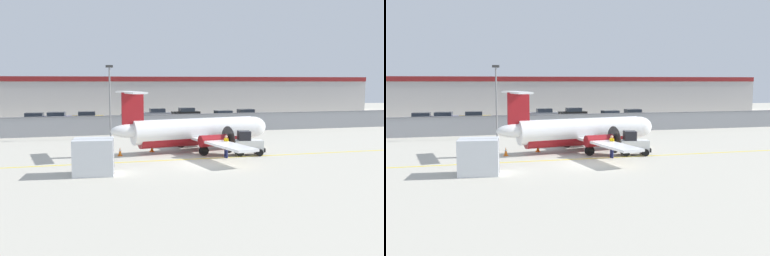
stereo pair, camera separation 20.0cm
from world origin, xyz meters
TOP-DOWN VIEW (x-y plane):
  - ground_plane at (0.00, 2.00)m, footprint 140.00×140.00m
  - perimeter_fence at (0.00, 18.00)m, footprint 98.00×0.10m
  - parking_lot_strip at (0.00, 29.50)m, footprint 98.00×17.00m
  - background_building at (0.00, 47.99)m, footprint 91.00×8.10m
  - commuter_airplane at (1.17, 5.49)m, footprint 13.75×16.03m
  - baggage_tug at (4.36, 2.58)m, footprint 2.48×1.69m
  - ground_crew_worker at (2.35, 1.85)m, footprint 0.41×0.55m
  - cargo_container at (-7.36, -1.49)m, footprint 2.59×2.23m
  - traffic_cone_near_left at (-5.22, 4.76)m, footprint 0.36×0.36m
  - traffic_cone_near_right at (6.59, 5.71)m, footprint 0.36×0.36m
  - traffic_cone_far_left at (-2.54, 6.02)m, footprint 0.36×0.36m
  - parked_car_0 at (-13.94, 29.95)m, footprint 4.27×2.15m
  - parked_car_1 at (-11.25, 30.48)m, footprint 4.35×2.33m
  - parked_car_2 at (-7.17, 30.64)m, footprint 4.25×2.11m
  - parked_car_3 at (-2.33, 24.08)m, footprint 4.22×2.04m
  - parked_car_4 at (2.81, 34.47)m, footprint 4.20×2.00m
  - parked_car_5 at (7.48, 35.24)m, footprint 4.34×2.31m
  - parked_car_6 at (11.09, 27.91)m, footprint 4.29×2.20m
  - parked_car_7 at (15.20, 29.83)m, footprint 4.22×2.03m
  - apron_light_pole at (-5.24, 14.84)m, footprint 0.70×0.30m

SIDE VIEW (x-z plane):
  - ground_plane at x=0.00m, z-range 0.00..0.01m
  - parking_lot_strip at x=0.00m, z-range 0.00..0.12m
  - traffic_cone_near_left at x=-5.22m, z-range -0.01..0.63m
  - traffic_cone_near_right at x=6.59m, z-range -0.01..0.63m
  - traffic_cone_far_left at x=-2.54m, z-range -0.01..0.63m
  - baggage_tug at x=4.36m, z-range -0.08..1.80m
  - parked_car_0 at x=-13.94m, z-range 0.10..1.68m
  - parked_car_1 at x=-11.25m, z-range 0.10..1.68m
  - parked_car_2 at x=-7.17m, z-range 0.10..1.68m
  - parked_car_3 at x=-2.33m, z-range 0.10..1.68m
  - parked_car_4 at x=2.81m, z-range 0.10..1.68m
  - parked_car_5 at x=7.48m, z-range 0.10..1.68m
  - parked_car_6 at x=11.09m, z-range 0.10..1.68m
  - parked_car_7 at x=15.20m, z-range 0.10..1.68m
  - ground_crew_worker at x=2.35m, z-range 0.10..1.80m
  - cargo_container at x=-7.36m, z-range 0.00..2.20m
  - perimeter_fence at x=0.00m, z-range 0.07..2.17m
  - commuter_airplane at x=1.17m, z-range -0.86..4.06m
  - background_building at x=0.00m, z-range 0.01..6.51m
  - apron_light_pole at x=-5.24m, z-range 0.67..7.94m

